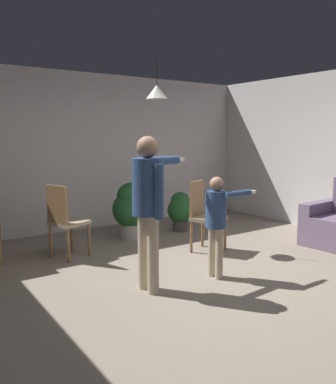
{
  "coord_description": "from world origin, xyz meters",
  "views": [
    {
      "loc": [
        -2.88,
        -3.32,
        1.65
      ],
      "look_at": [
        -0.33,
        0.37,
        1.0
      ],
      "focal_mm": 37.07,
      "sensor_mm": 36.0,
      "label": 1
    }
  ],
  "objects": [
    {
      "name": "ground",
      "position": [
        0.0,
        0.0,
        0.0
      ],
      "size": [
        7.68,
        7.68,
        0.0
      ],
      "primitive_type": "plane",
      "color": "gray"
    },
    {
      "name": "wall_back",
      "position": [
        0.0,
        3.2,
        1.35
      ],
      "size": [
        6.4,
        0.1,
        2.7
      ],
      "primitive_type": "cube",
      "color": "silver",
      "rests_on": "ground"
    },
    {
      "name": "person_adult",
      "position": [
        -0.74,
        0.12,
        1.02
      ],
      "size": [
        0.8,
        0.51,
        1.64
      ],
      "rotation": [
        0.0,
        0.0,
        -1.51
      ],
      "color": "tan",
      "rests_on": "ground"
    },
    {
      "name": "person_child",
      "position": [
        0.11,
        0.01,
        0.73
      ],
      "size": [
        0.61,
        0.34,
        1.18
      ],
      "rotation": [
        0.0,
        0.0,
        -1.54
      ],
      "color": "tan",
      "rests_on": "ground"
    },
    {
      "name": "dining_chair_by_counter",
      "position": [
        -1.07,
        1.71,
        0.55
      ],
      "size": [
        0.53,
        0.53,
        1.0
      ],
      "rotation": [
        0.0,
        0.0,
        5.05
      ],
      "color": "olive",
      "rests_on": "ground"
    },
    {
      "name": "dining_chair_near_wall",
      "position": [
        0.68,
        0.93,
        0.55
      ],
      "size": [
        0.56,
        0.56,
        1.0
      ],
      "rotation": [
        0.0,
        0.0,
        3.57
      ],
      "color": "olive",
      "rests_on": "ground"
    },
    {
      "name": "potted_plant_corner",
      "position": [
        0.15,
        2.1,
        0.5
      ],
      "size": [
        0.59,
        0.59,
        0.9
      ],
      "color": "#B7B2AD",
      "rests_on": "ground"
    },
    {
      "name": "potted_plant_by_wall",
      "position": [
        1.11,
        2.07,
        0.37
      ],
      "size": [
        0.44,
        0.44,
        0.68
      ],
      "color": "#4C4742",
      "rests_on": "ground"
    },
    {
      "name": "ceiling_light_pendant",
      "position": [
        0.27,
        1.5,
        2.25
      ],
      "size": [
        0.32,
        0.32,
        0.55
      ],
      "color": "silver"
    }
  ]
}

